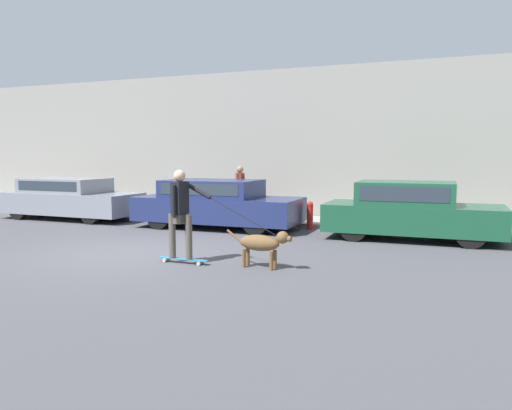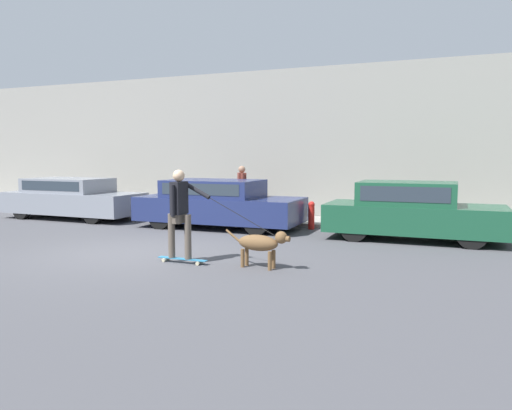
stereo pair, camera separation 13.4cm
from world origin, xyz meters
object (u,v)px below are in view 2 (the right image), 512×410
Objects in this scene: parked_car_0 at (72,199)px; dog at (261,243)px; fire_hydrant at (311,215)px; pedestrian_with_bag at (242,190)px; parked_car_2 at (412,212)px; skateboarder at (180,210)px; parked_car_1 at (218,204)px.

parked_car_0 reaches higher than dog.
fire_hydrant reaches higher than dog.
pedestrian_with_bag reaches higher than dog.
parked_car_2 is 5.70m from skateboarder.
dog is (-2.16, -4.14, -0.22)m from parked_car_2.
parked_car_0 is at bearing 178.92° from parked_car_1.
parked_car_0 is 2.86× the size of pedestrian_with_bag.
parked_car_0 is 3.56× the size of dog.
parked_car_0 is 7.69m from fire_hydrant.
parked_car_0 is 1.87× the size of skateboarder.
fire_hydrant is (2.46, 0.73, -0.26)m from parked_car_1.
parked_car_2 is at bearing 66.54° from dog.
parked_car_0 is 5.19m from parked_car_1.
dog is 1.67× the size of fire_hydrant.
pedestrian_with_bag is at bearing 163.05° from parked_car_2.
skateboarder is at bearing -72.80° from parked_car_1.
parked_car_2 is at bearing -0.17° from parked_car_0.
pedestrian_with_bag is at bearing 121.60° from dog.
parked_car_1 is 2.90× the size of pedestrian_with_bag.
skateboarder is at bearing -101.57° from fire_hydrant.
parked_car_2 is 5.39× the size of fire_hydrant.
pedestrian_with_bag is 2.55m from fire_hydrant.
skateboarder is 5.19m from fire_hydrant.
parked_car_0 is 5.95× the size of fire_hydrant.
dog is (8.17, -4.14, -0.19)m from parked_car_0.
parked_car_1 is 3.60× the size of dog.
skateboarder is (6.62, -4.32, 0.36)m from parked_car_0.
parked_car_0 is 1.10× the size of parked_car_2.
parked_car_1 is at bearing 108.84° from skateboarder.
fire_hydrant is (-2.68, 0.73, -0.27)m from parked_car_2.
parked_car_2 reaches higher than fire_hydrant.
fire_hydrant is at bearing 15.54° from parked_car_1.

